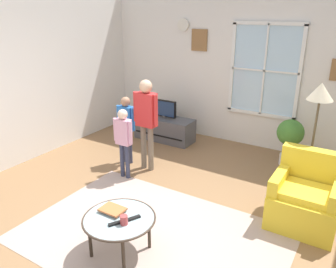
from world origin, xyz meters
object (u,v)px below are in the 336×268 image
object	(u,v)px
floor_lamp	(319,104)
coffee_table	(119,220)
potted_plant_by_window	(290,136)
book_stack	(113,210)
person_red_shirt	(146,115)
person_pink_shirt	(124,136)
armchair	(306,199)
remote_near_books	(134,218)
person_blue_shirt	(126,122)
cup	(124,220)
remote_near_cup	(115,223)
tv_stand	(165,129)
television	(164,109)

from	to	relation	value
floor_lamp	coffee_table	bearing A→B (deg)	-122.88
potted_plant_by_window	floor_lamp	size ratio (longest dim) A/B	0.49
book_stack	person_red_shirt	distance (m)	1.97
person_pink_shirt	person_red_shirt	size ratio (longest dim) A/B	0.75
armchair	remote_near_books	distance (m)	2.08
book_stack	person_pink_shirt	bearing A→B (deg)	124.34
armchair	person_pink_shirt	bearing A→B (deg)	-175.19
person_blue_shirt	floor_lamp	distance (m)	2.87
book_stack	cup	world-z (taller)	cup
armchair	book_stack	xyz separation A→B (m)	(-1.67, -1.54, 0.13)
remote_near_cup	person_pink_shirt	world-z (taller)	person_pink_shirt
cup	floor_lamp	xyz separation A→B (m)	(1.33, 2.28, 0.86)
remote_near_cup	person_red_shirt	xyz separation A→B (m)	(-0.95, 1.90, 0.47)
cup	book_stack	bearing A→B (deg)	156.33
book_stack	cup	bearing A→B (deg)	-23.67
person_pink_shirt	book_stack	bearing A→B (deg)	-55.66
tv_stand	coffee_table	bearing A→B (deg)	-65.74
person_red_shirt	potted_plant_by_window	xyz separation A→B (m)	(1.89, 1.35, -0.41)
tv_stand	cup	size ratio (longest dim) A/B	12.06
remote_near_cup	person_red_shirt	size ratio (longest dim) A/B	0.10
cup	person_blue_shirt	bearing A→B (deg)	127.60
television	book_stack	xyz separation A→B (m)	(1.24, -2.99, -0.19)
tv_stand	coffee_table	size ratio (longest dim) A/B	1.53
coffee_table	remote_near_cup	xyz separation A→B (m)	(0.04, -0.11, 0.04)
remote_near_cup	person_pink_shirt	xyz separation A→B (m)	(-1.07, 1.48, 0.24)
television	person_red_shirt	distance (m)	1.35
tv_stand	cup	world-z (taller)	cup
tv_stand	potted_plant_by_window	distance (m)	2.37
book_stack	remote_near_books	world-z (taller)	book_stack
coffee_table	person_pink_shirt	xyz separation A→B (m)	(-1.04, 1.38, 0.28)
person_red_shirt	floor_lamp	world-z (taller)	floor_lamp
armchair	cup	distance (m)	2.19
floor_lamp	person_blue_shirt	bearing A→B (deg)	-171.75
tv_stand	armchair	xyz separation A→B (m)	(2.91, -1.45, 0.10)
remote_near_cup	person_red_shirt	bearing A→B (deg)	116.56
armchair	potted_plant_by_window	world-z (taller)	armchair
person_blue_shirt	potted_plant_by_window	xyz separation A→B (m)	(2.31, 1.32, -0.20)
television	floor_lamp	xyz separation A→B (m)	(2.81, -0.81, 0.70)
coffee_table	remote_near_books	size ratio (longest dim) A/B	5.47
coffee_table	remote_near_cup	world-z (taller)	remote_near_cup
person_red_shirt	person_pink_shirt	bearing A→B (deg)	-106.14
tv_stand	armchair	distance (m)	3.25
television	remote_near_books	xyz separation A→B (m)	(1.51, -2.97, -0.20)
person_red_shirt	potted_plant_by_window	distance (m)	2.36
television	cup	xyz separation A→B (m)	(1.48, -3.09, -0.16)
potted_plant_by_window	floor_lamp	xyz separation A→B (m)	(0.46, -0.92, 0.83)
television	armchair	world-z (taller)	armchair
coffee_table	remote_near_cup	bearing A→B (deg)	-70.30
armchair	floor_lamp	size ratio (longest dim) A/B	0.54
television	person_blue_shirt	bearing A→B (deg)	-88.47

